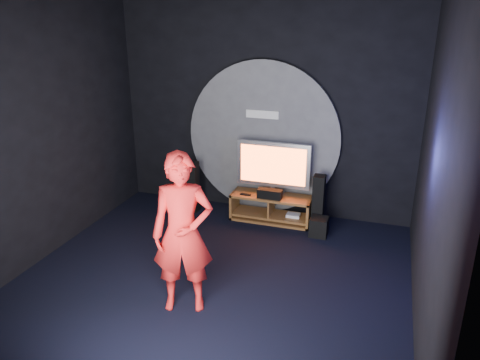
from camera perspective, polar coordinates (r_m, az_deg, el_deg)
name	(u,v)px	position (r m, az deg, el deg)	size (l,w,h in m)	color
floor	(211,281)	(6.28, -3.52, -12.18)	(5.00, 5.00, 0.00)	black
back_wall	(264,111)	(7.84, 2.96, 8.37)	(5.00, 0.04, 3.50)	black
front_wall	(76,253)	(3.53, -19.34, -8.35)	(5.00, 0.04, 3.50)	black
left_wall	(34,136)	(6.86, -23.77, 4.90)	(0.04, 5.00, 3.50)	black
right_wall	(435,176)	(5.19, 22.64, 0.48)	(0.04, 5.00, 3.50)	black
wall_disc_panel	(263,138)	(7.89, 2.80, 5.11)	(2.60, 0.11, 2.60)	#515156
media_console	(272,210)	(7.84, 3.86, -3.62)	(1.33, 0.45, 0.45)	olive
tv	(273,166)	(7.63, 4.07, 1.68)	(1.21, 0.22, 0.89)	silver
center_speaker	(270,194)	(7.61, 3.65, -1.69)	(0.40, 0.15, 0.15)	black
remote	(245,195)	(7.73, 0.67, -1.78)	(0.18, 0.05, 0.02)	black
tower_speaker_left	(193,187)	(8.13, -5.76, -0.84)	(0.18, 0.20, 0.90)	black
tower_speaker_right	(318,202)	(7.57, 9.51, -2.68)	(0.18, 0.20, 0.90)	black
subwoofer	(319,227)	(7.44, 9.58, -5.64)	(0.27, 0.27, 0.30)	black
player	(183,234)	(5.37, -6.99, -6.53)	(0.70, 0.46, 1.92)	red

